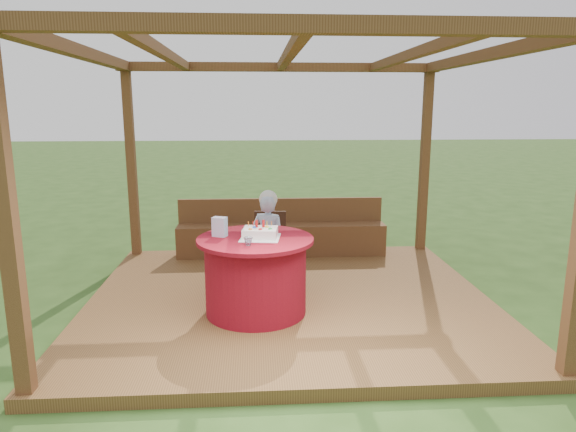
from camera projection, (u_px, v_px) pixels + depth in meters
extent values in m
plane|color=#284818|center=(289.00, 305.00, 5.90)|extent=(60.00, 60.00, 0.00)
cube|color=brown|center=(289.00, 301.00, 5.88)|extent=(4.50, 4.00, 0.12)
cube|color=brown|center=(8.00, 225.00, 3.63)|extent=(0.12, 0.12, 2.60)
cube|color=brown|center=(131.00, 165.00, 7.30)|extent=(0.12, 0.12, 2.60)
cube|color=brown|center=(425.00, 163.00, 7.57)|extent=(0.12, 0.12, 2.60)
cube|color=brown|center=(308.00, 25.00, 3.48)|extent=(4.50, 0.14, 0.12)
cube|color=brown|center=(280.00, 67.00, 7.15)|extent=(4.50, 0.14, 0.12)
cube|color=brown|center=(80.00, 52.00, 5.18)|extent=(0.14, 4.00, 0.12)
cube|color=brown|center=(489.00, 55.00, 5.45)|extent=(0.14, 4.00, 0.12)
cube|color=brown|center=(163.00, 52.00, 5.23)|extent=(0.10, 3.70, 0.10)
cube|color=brown|center=(290.00, 53.00, 5.32)|extent=(0.10, 3.70, 0.10)
cube|color=brown|center=(413.00, 54.00, 5.40)|extent=(0.10, 3.70, 0.10)
cube|color=brown|center=(282.00, 239.00, 7.48)|extent=(3.00, 0.42, 0.45)
cube|color=brown|center=(281.00, 210.00, 7.58)|extent=(3.00, 0.06, 0.35)
cylinder|color=maroon|center=(256.00, 277.00, 5.33)|extent=(1.04, 1.04, 0.77)
cylinder|color=maroon|center=(255.00, 240.00, 5.24)|extent=(1.20, 1.20, 0.04)
cube|color=#321B10|center=(269.00, 250.00, 6.31)|extent=(0.43, 0.43, 0.05)
cylinder|color=#321B10|center=(256.00, 269.00, 6.20)|extent=(0.04, 0.04, 0.39)
cylinder|color=#321B10|center=(282.00, 269.00, 6.19)|extent=(0.04, 0.04, 0.39)
cylinder|color=#321B10|center=(258.00, 261.00, 6.51)|extent=(0.04, 0.04, 0.39)
cylinder|color=#321B10|center=(283.00, 262.00, 6.50)|extent=(0.04, 0.04, 0.39)
cube|color=#321B10|center=(270.00, 229.00, 6.43)|extent=(0.40, 0.08, 0.45)
imported|color=#96B9DF|center=(269.00, 242.00, 5.97)|extent=(0.49, 0.42, 1.14)
sphere|color=white|center=(268.00, 199.00, 5.86)|extent=(0.21, 0.21, 0.21)
cube|color=white|center=(260.00, 238.00, 5.23)|extent=(0.44, 0.44, 0.01)
cube|color=white|center=(260.00, 233.00, 5.22)|extent=(0.38, 0.32, 0.10)
cylinder|color=red|center=(257.00, 224.00, 5.24)|extent=(0.03, 0.03, 0.08)
cylinder|color=red|center=(263.00, 224.00, 5.24)|extent=(0.03, 0.03, 0.08)
sphere|color=orange|center=(250.00, 228.00, 5.14)|extent=(0.04, 0.04, 0.04)
sphere|color=red|center=(260.00, 229.00, 5.14)|extent=(0.04, 0.04, 0.04)
sphere|color=green|center=(270.00, 228.00, 5.16)|extent=(0.04, 0.04, 0.04)
sphere|color=blue|center=(254.00, 227.00, 5.22)|extent=(0.04, 0.04, 0.04)
sphere|color=yellow|center=(267.00, 226.00, 5.24)|extent=(0.04, 0.04, 0.04)
cube|color=#E191C7|center=(220.00, 227.00, 5.28)|extent=(0.16, 0.14, 0.20)
imported|color=white|center=(248.00, 241.00, 4.95)|extent=(0.11, 0.11, 0.08)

